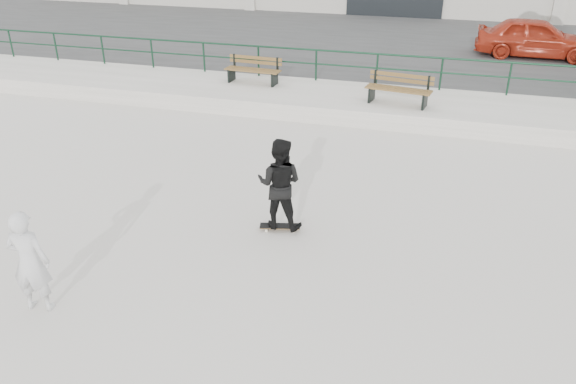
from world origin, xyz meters
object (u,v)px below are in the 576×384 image
(bench_right, at_px, (399,89))
(standing_skater, at_px, (280,184))
(seated_skater, at_px, (29,262))
(skateboard, at_px, (280,226))
(bench_left, at_px, (253,70))
(red_car, at_px, (536,38))

(bench_right, distance_m, standing_skater, 7.20)
(seated_skater, bearing_deg, skateboard, -142.05)
(bench_left, distance_m, standing_skater, 8.66)
(red_car, xyz_separation_m, seated_skater, (-8.68, -17.70, -0.38))
(bench_right, xyz_separation_m, skateboard, (-1.46, -7.06, -0.86))
(bench_left, height_order, skateboard, bench_left)
(bench_right, xyz_separation_m, standing_skater, (-1.46, -7.06, 0.06))
(skateboard, distance_m, seated_skater, 4.50)
(bench_right, xyz_separation_m, seated_skater, (-4.37, -10.39, -0.08))
(bench_right, height_order, seated_skater, seated_skater)
(red_car, bearing_deg, seated_skater, 155.65)
(standing_skater, bearing_deg, bench_right, -102.74)
(bench_right, bearing_deg, skateboard, -92.85)
(bench_right, height_order, skateboard, bench_right)
(bench_left, bearing_deg, red_car, 38.65)
(bench_right, distance_m, red_car, 8.49)
(bench_right, height_order, standing_skater, standing_skater)
(skateboard, relative_size, standing_skater, 0.45)
(bench_left, relative_size, bench_right, 0.95)
(red_car, distance_m, standing_skater, 15.48)
(skateboard, bearing_deg, seated_skater, -145.30)
(seated_skater, bearing_deg, bench_left, -98.81)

